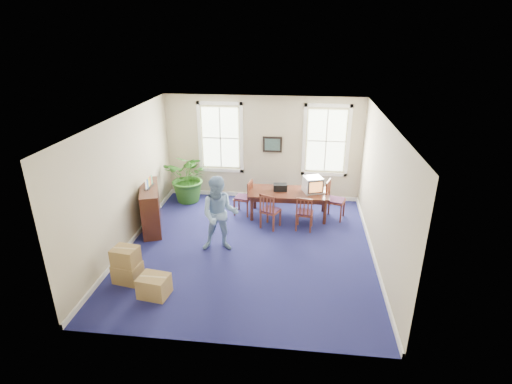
# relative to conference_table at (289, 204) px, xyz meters

# --- Properties ---
(floor) EXTENTS (6.50, 6.50, 0.00)m
(floor) POSITION_rel_conference_table_xyz_m (-0.88, -1.93, -0.38)
(floor) COLOR navy
(floor) RESTS_ON ground
(ceiling) EXTENTS (6.50, 6.50, 0.00)m
(ceiling) POSITION_rel_conference_table_xyz_m (-0.88, -1.93, 2.82)
(ceiling) COLOR white
(ceiling) RESTS_ON ground
(wall_back) EXTENTS (6.50, 0.00, 6.50)m
(wall_back) POSITION_rel_conference_table_xyz_m (-0.88, 1.32, 1.22)
(wall_back) COLOR tan
(wall_back) RESTS_ON ground
(wall_front) EXTENTS (6.50, 0.00, 6.50)m
(wall_front) POSITION_rel_conference_table_xyz_m (-0.88, -5.18, 1.22)
(wall_front) COLOR tan
(wall_front) RESTS_ON ground
(wall_left) EXTENTS (0.00, 6.50, 6.50)m
(wall_left) POSITION_rel_conference_table_xyz_m (-3.88, -1.93, 1.22)
(wall_left) COLOR tan
(wall_left) RESTS_ON ground
(wall_right) EXTENTS (0.00, 6.50, 6.50)m
(wall_right) POSITION_rel_conference_table_xyz_m (2.12, -1.93, 1.22)
(wall_right) COLOR tan
(wall_right) RESTS_ON ground
(baseboard_back) EXTENTS (6.00, 0.04, 0.12)m
(baseboard_back) POSITION_rel_conference_table_xyz_m (-0.88, 1.29, -0.32)
(baseboard_back) COLOR white
(baseboard_back) RESTS_ON ground
(baseboard_left) EXTENTS (0.04, 6.50, 0.12)m
(baseboard_left) POSITION_rel_conference_table_xyz_m (-3.85, -1.93, -0.32)
(baseboard_left) COLOR white
(baseboard_left) RESTS_ON ground
(baseboard_right) EXTENTS (0.04, 6.50, 0.12)m
(baseboard_right) POSITION_rel_conference_table_xyz_m (2.09, -1.93, -0.32)
(baseboard_right) COLOR white
(baseboard_right) RESTS_ON ground
(window_left) EXTENTS (1.40, 0.12, 2.20)m
(window_left) POSITION_rel_conference_table_xyz_m (-2.18, 1.30, 1.52)
(window_left) COLOR white
(window_left) RESTS_ON ground
(window_right) EXTENTS (1.40, 0.12, 2.20)m
(window_right) POSITION_rel_conference_table_xyz_m (1.02, 1.30, 1.52)
(window_right) COLOR white
(window_right) RESTS_ON ground
(wall_picture) EXTENTS (0.58, 0.06, 0.48)m
(wall_picture) POSITION_rel_conference_table_xyz_m (-0.58, 1.27, 1.37)
(wall_picture) COLOR black
(wall_picture) RESTS_ON ground
(conference_table) EXTENTS (2.23, 1.03, 0.76)m
(conference_table) POSITION_rel_conference_table_xyz_m (0.00, 0.00, 0.00)
(conference_table) COLOR #441E13
(conference_table) RESTS_ON ground
(crt_tv) EXTENTS (0.63, 0.66, 0.44)m
(crt_tv) POSITION_rel_conference_table_xyz_m (0.66, 0.05, 0.60)
(crt_tv) COLOR #B7B7BC
(crt_tv) RESTS_ON conference_table
(game_console) EXTENTS (0.17, 0.20, 0.04)m
(game_console) POSITION_rel_conference_table_xyz_m (0.96, 0.00, 0.40)
(game_console) COLOR white
(game_console) RESTS_ON conference_table
(equipment_bag) EXTENTS (0.41, 0.29, 0.19)m
(equipment_bag) POSITION_rel_conference_table_xyz_m (-0.25, 0.05, 0.47)
(equipment_bag) COLOR black
(equipment_bag) RESTS_ON conference_table
(chair_near_left) EXTENTS (0.60, 0.60, 1.01)m
(chair_near_left) POSITION_rel_conference_table_xyz_m (-0.45, -0.76, 0.13)
(chair_near_left) COLOR brown
(chair_near_left) RESTS_ON ground
(chair_near_right) EXTENTS (0.48, 0.48, 0.97)m
(chair_near_right) POSITION_rel_conference_table_xyz_m (0.45, -0.76, 0.11)
(chair_near_right) COLOR brown
(chair_near_right) RESTS_ON ground
(chair_end_left) EXTENTS (0.54, 0.54, 1.03)m
(chair_end_left) POSITION_rel_conference_table_xyz_m (-1.31, 0.00, 0.13)
(chair_end_left) COLOR brown
(chair_end_left) RESTS_ON ground
(chair_end_right) EXTENTS (0.62, 0.62, 1.11)m
(chair_end_right) POSITION_rel_conference_table_xyz_m (1.31, 0.00, 0.18)
(chair_end_right) COLOR brown
(chair_end_right) RESTS_ON ground
(man) EXTENTS (1.00, 0.82, 1.87)m
(man) POSITION_rel_conference_table_xyz_m (-1.56, -2.06, 0.56)
(man) COLOR #7C9FC7
(man) RESTS_ON ground
(credenza) EXTENTS (0.98, 1.65, 1.25)m
(credenza) POSITION_rel_conference_table_xyz_m (-3.63, -1.14, 0.25)
(credenza) COLOR #441E13
(credenza) RESTS_ON ground
(brochure_rack) EXTENTS (0.20, 0.62, 0.27)m
(brochure_rack) POSITION_rel_conference_table_xyz_m (-3.61, -1.14, 1.01)
(brochure_rack) COLOR #99999E
(brochure_rack) RESTS_ON credenza
(potted_plant) EXTENTS (1.58, 1.43, 1.57)m
(potted_plant) POSITION_rel_conference_table_xyz_m (-3.07, 0.72, 0.41)
(potted_plant) COLOR #285C1A
(potted_plant) RESTS_ON ground
(cardboard_boxes) EXTENTS (1.73, 1.73, 0.84)m
(cardboard_boxes) POSITION_rel_conference_table_xyz_m (-3.06, -3.48, 0.04)
(cardboard_boxes) COLOR #A78248
(cardboard_boxes) RESTS_ON ground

